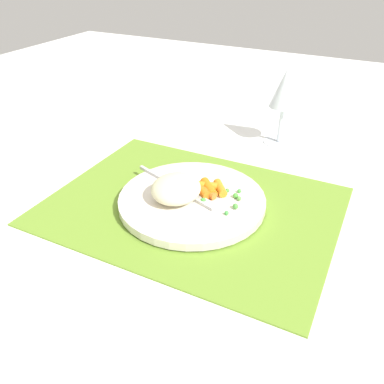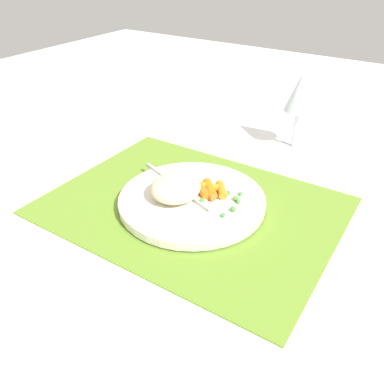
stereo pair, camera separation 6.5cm
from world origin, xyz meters
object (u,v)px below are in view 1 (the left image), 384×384
fork (183,190)px  carrot_portion (208,189)px  wine_glass (285,91)px  rice_mound (176,189)px  plate (192,200)px

fork → carrot_portion: bearing=23.8°
wine_glass → carrot_portion: bearing=-97.9°
carrot_portion → fork: size_ratio=0.36×
wine_glass → rice_mound: bearing=-103.5°
fork → wine_glass: (0.08, 0.32, 0.10)m
plate → carrot_portion: bearing=53.0°
wine_glass → fork: bearing=-104.5°
plate → wine_glass: (0.06, 0.33, 0.11)m
fork → wine_glass: 0.35m
rice_mound → carrot_portion: bearing=46.7°
plate → carrot_portion: (0.02, 0.03, 0.02)m
carrot_portion → wine_glass: wine_glass is taller
rice_mound → wine_glass: bearing=76.5°
rice_mound → wine_glass: (0.08, 0.35, 0.08)m
rice_mound → carrot_portion: 0.06m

